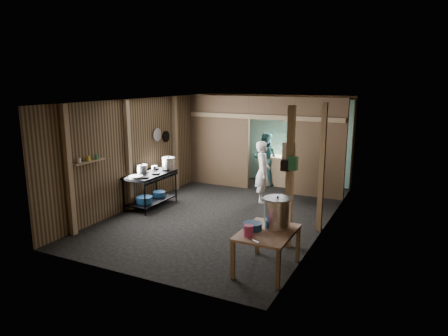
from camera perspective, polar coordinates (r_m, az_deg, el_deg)
The scene contains 42 objects.
floor at distance 9.55m, azimuth 0.53°, elevation -6.23°, with size 4.50×7.00×0.00m, color black.
ceiling at distance 9.06m, azimuth 0.56°, elevation 9.56°, with size 4.50×7.00×0.00m, color #45423F.
wall_back at distance 12.42m, azimuth 7.54°, elevation 4.18°, with size 4.50×0.00×2.60m, color brown.
wall_front at distance 6.32m, azimuth -13.28°, elevation -3.98°, with size 4.50×0.00×2.60m, color brown.
wall_left at distance 10.37m, azimuth -10.76°, elevation 2.46°, with size 0.00×7.00×2.60m, color brown.
wall_right at distance 8.51m, azimuth 14.35°, elevation 0.15°, with size 0.00×7.00×2.60m, color brown.
partition_left at distance 11.74m, azimuth -0.67°, elevation 3.81°, with size 1.85×0.10×2.60m, color brown.
partition_right at distance 10.76m, azimuth 13.27°, elevation 2.71°, with size 1.35×0.10×2.60m, color brown.
partition_header at distance 11.01m, azimuth 6.74°, elevation 8.40°, with size 1.30×0.10×0.60m, color brown.
turquoise_panel at distance 12.37m, azimuth 7.44°, elevation 3.92°, with size 4.40×0.06×2.50m, color #76B3B3.
back_counter at distance 11.97m, azimuth 7.93°, elevation -0.39°, with size 1.20×0.50×0.85m, color #977E5A.
wall_clock at distance 12.18m, azimuth 8.58°, elevation 6.83°, with size 0.20×0.20×0.03m, color beige.
post_left_a at distance 8.42m, azimuth -20.96°, elevation -0.41°, with size 0.10×0.12×2.60m, color #977E5A.
post_left_b at distance 9.71m, azimuth -13.24°, elevation 1.68°, with size 0.10×0.12×2.60m, color #977E5A.
post_left_c at distance 11.30m, azimuth -6.84°, elevation 3.39°, with size 0.10×0.12×2.60m, color #977E5A.
post_right at distance 8.33m, azimuth 13.59°, elevation -0.06°, with size 0.10×0.12×2.60m, color #977E5A.
post_free at distance 7.37m, azimuth 9.20°, elevation -1.47°, with size 0.12×0.12×2.60m, color #977E5A.
cross_beam at distance 11.07m, azimuth 5.39°, elevation 7.16°, with size 4.40×0.12×0.12m, color #977E5A.
pan_lid_big at distance 10.61m, azimuth -9.37°, elevation 4.65°, with size 0.34×0.34×0.03m, color gray.
pan_lid_small at distance 10.95m, azimuth -8.14°, elevation 4.40°, with size 0.30×0.30×0.03m, color black.
wall_shelf at distance 8.72m, azimuth -18.50°, elevation 0.85°, with size 0.14×0.80×0.03m, color #977E5A.
jar_white at distance 8.54m, azimuth -19.69°, elevation 0.98°, with size 0.07×0.07×0.10m, color beige.
jar_yellow at distance 8.71m, azimuth -18.53°, elevation 1.27°, with size 0.08×0.08×0.10m, color gold.
jar_green at distance 8.86m, azimuth -17.54°, elevation 1.52°, with size 0.06×0.06×0.10m, color #226A45.
bag_white at distance 7.36m, azimuth 9.14°, elevation 2.33°, with size 0.22×0.15×0.32m, color beige.
bag_green at distance 7.23m, azimuth 9.68°, elevation 0.68°, with size 0.16×0.12×0.24m, color #226A45.
bag_black at distance 7.26m, azimuth 8.56°, elevation 0.36°, with size 0.14×0.10×0.20m, color black.
gas_range at distance 10.02m, azimuth -10.23°, elevation -3.04°, with size 0.72×1.41×0.83m, color black, non-canonical shape.
prep_table at distance 6.73m, azimuth 6.05°, elevation -11.46°, with size 0.82×1.12×0.66m, color #CFA889, non-canonical shape.
stove_pot_large at distance 10.23m, azimuth -7.79°, elevation 0.58°, with size 0.32×0.32×0.33m, color silver, non-canonical shape.
stove_pot_med at distance 9.93m, azimuth -11.45°, elevation -0.21°, with size 0.27×0.27×0.23m, color silver, non-canonical shape.
stove_saucepan at distance 10.33m, azimuth -9.77°, elevation 0.06°, with size 0.14×0.14×0.09m, color silver.
frying_pan at distance 9.50m, azimuth -12.28°, elevation -1.24°, with size 0.32×0.54×0.07m, color gray, non-canonical shape.
blue_tub_front at distance 9.87m, azimuth -11.12°, elevation -4.39°, with size 0.38×0.38×0.16m, color navy.
blue_tub_back at distance 10.34m, azimuth -9.09°, elevation -3.62°, with size 0.32×0.32×0.13m, color navy.
stock_pot at distance 6.69m, azimuth 7.49°, elevation -6.34°, with size 0.46×0.46×0.53m, color silver, non-canonical shape.
wash_basin at distance 6.63m, azimuth 4.03°, elevation -8.17°, with size 0.31×0.31×0.12m, color navy.
pink_bucket at distance 6.35m, azimuth 3.45°, elevation -8.80°, with size 0.15×0.15×0.18m, color #C63D78.
knife at distance 6.24m, azimuth 3.93°, elevation -10.01°, with size 0.30×0.04×0.01m, color silver.
yellow_tub at distance 11.77m, azimuth 9.60°, elevation 1.89°, with size 0.32×0.32×0.18m, color gold.
cook at distance 10.20m, azimuth 5.45°, elevation -0.53°, with size 0.57×0.37×1.56m, color white.
worker_back at distance 11.93m, azimuth 5.81°, elevation 1.30°, with size 0.75×0.58×1.54m, color #2A686E.
Camera 1 is at (3.89, -8.17, 3.04)m, focal length 32.53 mm.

